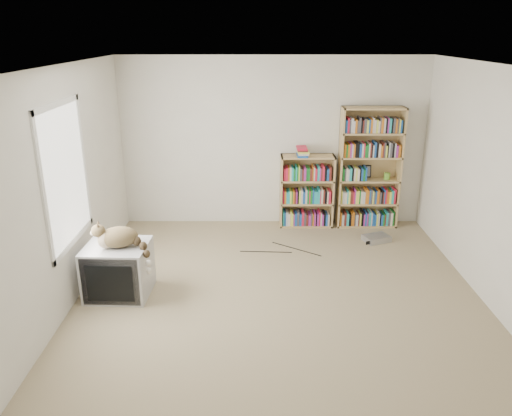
{
  "coord_description": "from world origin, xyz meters",
  "views": [
    {
      "loc": [
        -0.27,
        -4.79,
        2.82
      ],
      "look_at": [
        -0.26,
        1.0,
        0.75
      ],
      "focal_mm": 35.0,
      "sensor_mm": 36.0,
      "label": 1
    }
  ],
  "objects_px": {
    "dvd_player": "(376,238)",
    "bookcase_short": "(306,193)",
    "crt_tv": "(119,269)",
    "cat": "(123,241)",
    "bookcase_tall": "(369,171)"
  },
  "relations": [
    {
      "from": "bookcase_tall",
      "to": "bookcase_short",
      "type": "relative_size",
      "value": 1.65
    },
    {
      "from": "cat",
      "to": "bookcase_short",
      "type": "height_order",
      "value": "bookcase_short"
    },
    {
      "from": "bookcase_tall",
      "to": "crt_tv",
      "type": "bearing_deg",
      "value": -146.65
    },
    {
      "from": "cat",
      "to": "bookcase_tall",
      "type": "height_order",
      "value": "bookcase_tall"
    },
    {
      "from": "dvd_player",
      "to": "bookcase_short",
      "type": "bearing_deg",
      "value": 123.88
    },
    {
      "from": "crt_tv",
      "to": "bookcase_short",
      "type": "height_order",
      "value": "bookcase_short"
    },
    {
      "from": "crt_tv",
      "to": "cat",
      "type": "relative_size",
      "value": 1.04
    },
    {
      "from": "bookcase_short",
      "to": "cat",
      "type": "bearing_deg",
      "value": -135.26
    },
    {
      "from": "bookcase_tall",
      "to": "dvd_player",
      "type": "xyz_separation_m",
      "value": [
        0.03,
        -0.64,
        -0.81
      ]
    },
    {
      "from": "bookcase_tall",
      "to": "bookcase_short",
      "type": "xyz_separation_m",
      "value": [
        -0.92,
        -0.0,
        -0.35
      ]
    },
    {
      "from": "cat",
      "to": "bookcase_short",
      "type": "bearing_deg",
      "value": 30.24
    },
    {
      "from": "crt_tv",
      "to": "bookcase_tall",
      "type": "relative_size",
      "value": 0.39
    },
    {
      "from": "bookcase_tall",
      "to": "bookcase_short",
      "type": "bearing_deg",
      "value": -179.99
    },
    {
      "from": "cat",
      "to": "bookcase_tall",
      "type": "xyz_separation_m",
      "value": [
        3.12,
        2.19,
        0.18
      ]
    },
    {
      "from": "crt_tv",
      "to": "cat",
      "type": "bearing_deg",
      "value": -33.43
    }
  ]
}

